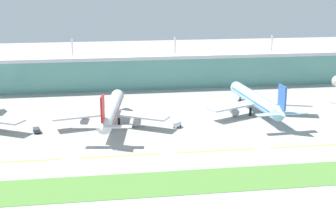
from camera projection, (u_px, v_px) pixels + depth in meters
ground_plane at (220, 145)px, 179.75m from camera, size 600.00×600.00×0.00m
terminal_building at (173, 67)px, 279.67m from camera, size 288.00×34.00×27.65m
airliner_near_middle at (111, 111)px, 201.83m from camera, size 48.22×59.20×18.90m
airliner_far_middle at (256, 100)px, 218.49m from camera, size 48.72×61.27×18.90m
taxiway_stripe_west at (18, 161)px, 164.22m from camera, size 28.00×0.70×0.04m
taxiway_stripe_mid_west at (120, 156)px, 169.14m from camera, size 28.00×0.70×0.04m
taxiway_stripe_centre at (215, 151)px, 174.06m from camera, size 28.00×0.70×0.04m
taxiway_stripe_mid_east at (306, 146)px, 178.98m from camera, size 28.00×0.70×0.04m
grass_verge at (245, 178)px, 150.53m from camera, size 300.00×18.00×0.10m
baggage_cart at (177, 125)px, 200.59m from camera, size 3.74×3.89×2.48m
pushback_tug at (37, 130)px, 193.99m from camera, size 3.40×4.85×1.85m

